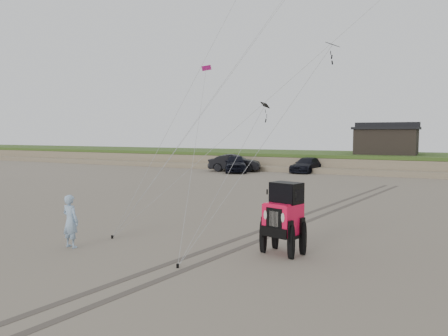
{
  "coord_description": "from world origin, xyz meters",
  "views": [
    {
      "loc": [
        7.67,
        -11.86,
        3.93
      ],
      "look_at": [
        0.08,
        3.0,
        2.6
      ],
      "focal_mm": 35.0,
      "sensor_mm": 36.0,
      "label": 1
    }
  ],
  "objects_px": {
    "truck_b": "(234,163)",
    "man": "(70,221)",
    "truck_c": "(307,165)",
    "jeep": "(283,226)",
    "cabin": "(387,140)",
    "truck_a": "(235,163)"
  },
  "relations": [
    {
      "from": "truck_b",
      "to": "man",
      "type": "xyz_separation_m",
      "value": [
        8.03,
        -29.73,
        0.04
      ]
    },
    {
      "from": "truck_c",
      "to": "man",
      "type": "relative_size",
      "value": 2.77
    },
    {
      "from": "truck_c",
      "to": "man",
      "type": "bearing_deg",
      "value": -81.57
    },
    {
      "from": "jeep",
      "to": "man",
      "type": "relative_size",
      "value": 2.74
    },
    {
      "from": "cabin",
      "to": "jeep",
      "type": "bearing_deg",
      "value": -88.35
    },
    {
      "from": "truck_b",
      "to": "jeep",
      "type": "distance_m",
      "value": 30.96
    },
    {
      "from": "truck_a",
      "to": "jeep",
      "type": "distance_m",
      "value": 30.07
    },
    {
      "from": "truck_a",
      "to": "jeep",
      "type": "xyz_separation_m",
      "value": [
        14.35,
        -26.42,
        0.04
      ]
    },
    {
      "from": "cabin",
      "to": "jeep",
      "type": "relative_size",
      "value": 1.27
    },
    {
      "from": "truck_c",
      "to": "cabin",
      "type": "bearing_deg",
      "value": 49.01
    },
    {
      "from": "cabin",
      "to": "truck_b",
      "type": "relative_size",
      "value": 1.21
    },
    {
      "from": "truck_a",
      "to": "man",
      "type": "xyz_separation_m",
      "value": [
        7.57,
        -28.97,
        0.02
      ]
    },
    {
      "from": "truck_a",
      "to": "cabin",
      "type": "bearing_deg",
      "value": 6.86
    },
    {
      "from": "cabin",
      "to": "man",
      "type": "distance_m",
      "value": 38.59
    },
    {
      "from": "cabin",
      "to": "truck_c",
      "type": "xyz_separation_m",
      "value": [
        -6.77,
        -6.18,
        -2.5
      ]
    },
    {
      "from": "truck_a",
      "to": "truck_c",
      "type": "height_order",
      "value": "truck_a"
    },
    {
      "from": "truck_b",
      "to": "truck_c",
      "type": "bearing_deg",
      "value": -89.17
    },
    {
      "from": "cabin",
      "to": "man",
      "type": "height_order",
      "value": "cabin"
    },
    {
      "from": "jeep",
      "to": "man",
      "type": "xyz_separation_m",
      "value": [
        -6.79,
        -2.55,
        -0.02
      ]
    },
    {
      "from": "truck_c",
      "to": "jeep",
      "type": "height_order",
      "value": "jeep"
    },
    {
      "from": "truck_b",
      "to": "truck_a",
      "type": "bearing_deg",
      "value": -164.89
    },
    {
      "from": "jeep",
      "to": "truck_b",
      "type": "bearing_deg",
      "value": 134.32
    }
  ]
}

